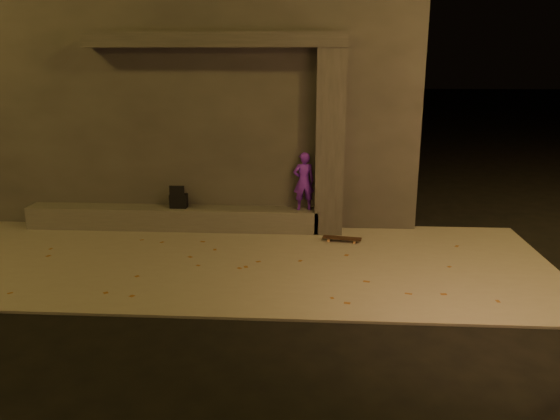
# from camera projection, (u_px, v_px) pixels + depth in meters

# --- Properties ---
(ground) EXTENTS (120.00, 120.00, 0.00)m
(ground) POSITION_uv_depth(u_px,v_px,m) (212.00, 313.00, 7.65)
(ground) COLOR black
(ground) RESTS_ON ground
(sidewalk) EXTENTS (11.00, 4.40, 0.04)m
(sidewalk) POSITION_uv_depth(u_px,v_px,m) (233.00, 261.00, 9.57)
(sidewalk) COLOR slate
(sidewalk) RESTS_ON ground
(building) EXTENTS (9.00, 5.10, 5.22)m
(building) POSITION_uv_depth(u_px,v_px,m) (216.00, 94.00, 13.25)
(building) COLOR #353230
(building) RESTS_ON ground
(ledge) EXTENTS (6.00, 0.55, 0.45)m
(ledge) POSITION_uv_depth(u_px,v_px,m) (173.00, 218.00, 11.27)
(ledge) COLOR #4E4C46
(ledge) RESTS_ON sidewalk
(column) EXTENTS (0.55, 0.55, 3.60)m
(column) POSITION_uv_depth(u_px,v_px,m) (330.00, 143.00, 10.66)
(column) COLOR #353230
(column) RESTS_ON sidewalk
(canopy) EXTENTS (5.00, 0.70, 0.28)m
(canopy) POSITION_uv_depth(u_px,v_px,m) (216.00, 40.00, 10.32)
(canopy) COLOR #353230
(canopy) RESTS_ON column
(skateboarder) EXTENTS (0.47, 0.35, 1.17)m
(skateboarder) POSITION_uv_depth(u_px,v_px,m) (304.00, 181.00, 10.89)
(skateboarder) COLOR #5B1CB7
(skateboarder) RESTS_ON ledge
(backpack) EXTENTS (0.34, 0.22, 0.48)m
(backpack) POSITION_uv_depth(u_px,v_px,m) (179.00, 200.00, 11.16)
(backpack) COLOR black
(backpack) RESTS_ON ledge
(skateboard) EXTENTS (0.76, 0.32, 0.08)m
(skateboard) POSITION_uv_depth(u_px,v_px,m) (342.00, 238.00, 10.48)
(skateboard) COLOR black
(skateboard) RESTS_ON sidewalk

